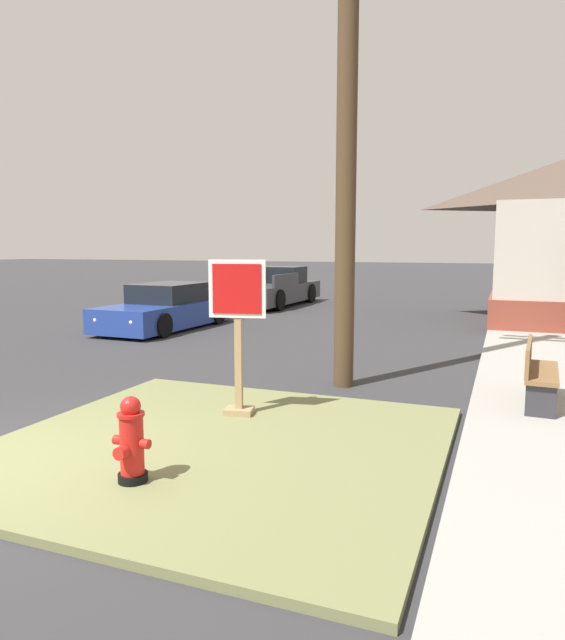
{
  "coord_description": "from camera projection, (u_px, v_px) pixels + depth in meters",
  "views": [
    {
      "loc": [
        4.92,
        -4.02,
        2.25
      ],
      "look_at": [
        1.49,
        4.72,
        1.05
      ],
      "focal_mm": 32.03,
      "sensor_mm": 36.0,
      "label": 1
    }
  ],
  "objects": [
    {
      "name": "fire_hydrant",
      "position": [
        131.0,
        442.0,
        5.27
      ],
      "size": [
        0.38,
        0.34,
        0.81
      ],
      "color": "black",
      "rests_on": "grass_corner_patch"
    },
    {
      "name": "street_bench",
      "position": [
        537.0,
        370.0,
        7.77
      ],
      "size": [
        0.49,
        1.54,
        0.85
      ],
      "color": "brown",
      "rests_on": "sidewalk_strip"
    },
    {
      "name": "manhole_cover",
      "position": [
        141.0,
        405.0,
        8.15
      ],
      "size": [
        0.7,
        0.7,
        0.02
      ],
      "primitive_type": "cylinder",
      "color": "black",
      "rests_on": "ground"
    },
    {
      "name": "pickup_truck_charcoal",
      "position": [
        274.0,
        289.0,
        22.12
      ],
      "size": [
        2.18,
        5.53,
        1.48
      ],
      "color": "#38383D",
      "rests_on": "ground"
    },
    {
      "name": "sidewalk_strip",
      "position": [
        546.0,
        377.0,
        9.65
      ],
      "size": [
        2.2,
        19.84,
        0.12
      ],
      "primitive_type": "cube",
      "color": "#9E9B93",
      "rests_on": "ground"
    },
    {
      "name": "parked_sedan_blue",
      "position": [
        167.0,
        309.0,
        15.82
      ],
      "size": [
        1.99,
        4.54,
        1.25
      ],
      "color": "#233D93",
      "rests_on": "ground"
    },
    {
      "name": "utility_pole",
      "position": [
        348.0,
        28.0,
        8.61
      ],
      "size": [
        1.81,
        0.32,
        10.71
      ],
      "color": "#4C3823",
      "rests_on": "ground"
    },
    {
      "name": "grass_corner_patch",
      "position": [
        218.0,
        446.0,
        6.39
      ],
      "size": [
        4.86,
        4.77,
        0.08
      ],
      "primitive_type": "cube",
      "color": "olive",
      "rests_on": "ground"
    },
    {
      "name": "stop_sign",
      "position": [
        238.0,
        341.0,
        7.33
      ],
      "size": [
        0.73,
        0.35,
        2.01
      ],
      "color": "#A3845B",
      "rests_on": "grass_corner_patch"
    }
  ]
}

